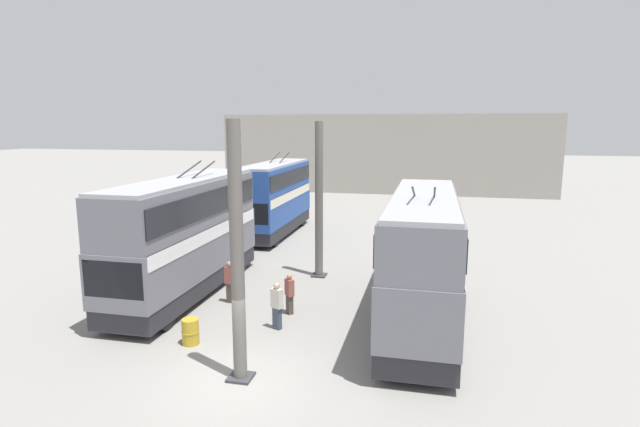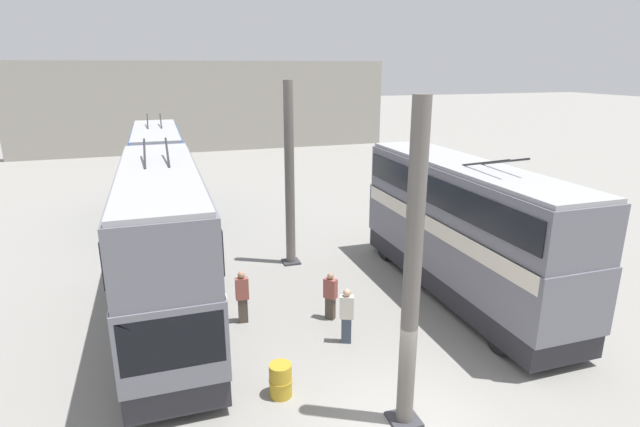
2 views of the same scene
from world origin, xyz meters
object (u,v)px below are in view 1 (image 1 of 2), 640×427
person_aisle_midway (289,293)px  bus_right_far (275,194)px  bus_right_mid (185,230)px  bus_left_near (422,251)px  oil_drum (190,332)px  person_by_right_row (230,281)px  person_aisle_foreground (277,305)px

person_aisle_midway → bus_right_far: bearing=-111.2°
bus_right_mid → person_aisle_midway: (-1.25, -5.07, -2.06)m
bus_left_near → oil_drum: (-3.76, 7.66, -2.35)m
bus_right_mid → person_aisle_midway: size_ratio=6.32×
bus_right_far → person_by_right_row: (-13.22, -2.26, -1.83)m
bus_right_mid → person_aisle_midway: bearing=-103.9°
bus_right_mid → person_aisle_foreground: bus_right_mid is taller
bus_left_near → person_aisle_midway: bearing=93.6°
bus_right_far → oil_drum: bearing=-171.7°
oil_drum → bus_left_near: bearing=-63.8°
bus_left_near → person_by_right_row: bus_left_near is taller
bus_right_mid → person_aisle_foreground: (-2.81, -5.05, -1.98)m
bus_right_far → oil_drum: 17.67m
bus_left_near → bus_right_mid: 10.23m
person_by_right_row → bus_right_far: bearing=-166.6°
bus_left_near → bus_right_far: bearing=36.9°
person_aisle_midway → bus_left_near: bearing=142.3°
bus_right_mid → person_by_right_row: bus_right_mid is taller
bus_right_mid → oil_drum: bearing=-151.7°
bus_right_far → person_aisle_foreground: 16.36m
person_by_right_row → oil_drum: (-4.12, -0.26, -0.51)m
bus_right_mid → person_by_right_row: size_ratio=5.77×
bus_left_near → bus_right_far: 16.97m
bus_right_far → oil_drum: bus_right_far is taller
bus_right_far → person_aisle_foreground: (-15.45, -5.05, -1.84)m
person_aisle_foreground → person_aisle_midway: bearing=22.1°
person_aisle_foreground → person_by_right_row: size_ratio=0.99×
bus_left_near → person_aisle_foreground: bearing=110.1°
bus_right_mid → person_aisle_midway: 5.62m
person_by_right_row → person_aisle_midway: person_by_right_row is taller
bus_right_far → person_by_right_row: size_ratio=5.36×
person_aisle_foreground → bus_right_mid: bearing=83.9°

